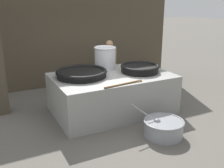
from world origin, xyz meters
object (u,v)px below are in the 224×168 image
object	(u,v)px
giant_wok_far	(140,68)
cook	(109,64)
giant_wok_near	(82,73)
prep_bowl_vegetables	(164,127)
stock_pot	(105,58)

from	to	relation	value
giant_wok_far	cook	world-z (taller)	cook
giant_wok_near	cook	size ratio (longest dim) A/B	0.78
giant_wok_near	prep_bowl_vegetables	distance (m)	2.41
stock_pot	cook	xyz separation A→B (m)	(0.54, 0.84, -0.43)
stock_pot	giant_wok_near	bearing A→B (deg)	-153.02
cook	prep_bowl_vegetables	distance (m)	3.30
stock_pot	prep_bowl_vegetables	xyz separation A→B (m)	(0.27, -2.38, -1.12)
stock_pot	prep_bowl_vegetables	bearing A→B (deg)	-83.52
giant_wok_near	prep_bowl_vegetables	bearing A→B (deg)	-59.58
prep_bowl_vegetables	giant_wok_far	bearing A→B (deg)	76.22
cook	giant_wok_far	bearing A→B (deg)	81.86
giant_wok_near	stock_pot	bearing A→B (deg)	26.98
cook	giant_wok_near	bearing A→B (deg)	29.56
giant_wok_far	stock_pot	distance (m)	1.02
cook	prep_bowl_vegetables	size ratio (longest dim) A/B	1.57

